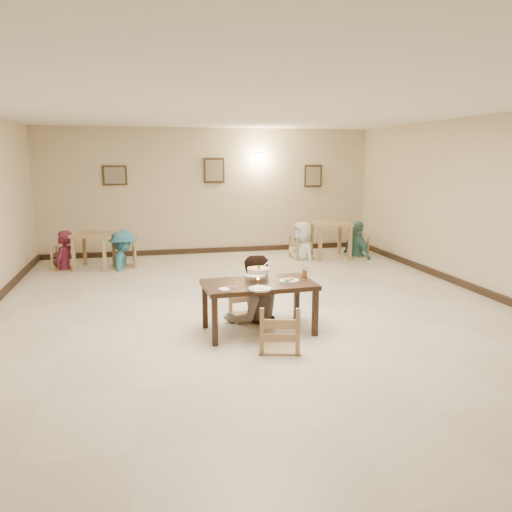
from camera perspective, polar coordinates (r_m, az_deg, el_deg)
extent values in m
plane|color=beige|center=(7.59, 0.11, -6.43)|extent=(10.00, 10.00, 0.00)
plane|color=white|center=(7.27, 0.12, 16.74)|extent=(10.00, 10.00, 0.00)
plane|color=beige|center=(12.18, -5.27, 7.36)|extent=(10.00, 0.00, 10.00)
plane|color=beige|center=(2.74, 24.76, -6.61)|extent=(10.00, 0.00, 10.00)
plane|color=beige|center=(9.06, 25.69, 5.04)|extent=(0.00, 10.00, 10.00)
cube|color=black|center=(12.33, -5.13, 0.66)|extent=(8.00, 0.06, 0.12)
cube|color=black|center=(9.28, 24.80, -3.83)|extent=(0.06, 10.00, 0.12)
cube|color=#322313|center=(12.02, -15.85, 8.85)|extent=(0.55, 0.03, 0.45)
cube|color=gray|center=(12.01, -15.85, 8.85)|extent=(0.45, 0.01, 0.37)
cube|color=#322313|center=(12.13, -4.81, 9.71)|extent=(0.50, 0.03, 0.60)
cube|color=gray|center=(12.12, -4.80, 9.71)|extent=(0.41, 0.01, 0.49)
cube|color=#322313|center=(12.74, 6.54, 9.07)|extent=(0.45, 0.03, 0.55)
cube|color=gray|center=(12.72, 6.57, 9.07)|extent=(0.37, 0.01, 0.45)
cube|color=#FFD88C|center=(12.34, 0.33, 11.17)|extent=(0.16, 0.05, 0.22)
cube|color=#321D11|center=(6.58, 0.32, -3.29)|extent=(1.49, 0.88, 0.06)
cube|color=#321D11|center=(6.21, -4.74, -7.50)|extent=(0.07, 0.07, 0.62)
cube|color=#321D11|center=(6.57, 6.78, -6.47)|extent=(0.07, 0.07, 0.62)
cube|color=#321D11|center=(6.86, -5.86, -5.70)|extent=(0.07, 0.07, 0.62)
cube|color=#321D11|center=(7.19, 4.67, -4.88)|extent=(0.07, 0.07, 0.62)
cube|color=#A38856|center=(7.22, -0.85, -3.38)|extent=(0.49, 0.49, 0.05)
cube|color=#A38856|center=(6.06, 2.71, -6.09)|extent=(0.51, 0.51, 0.06)
imported|color=gray|center=(7.05, -0.34, 0.08)|extent=(1.07, 0.93, 1.87)
torus|color=silver|center=(6.59, 0.23, -1.93)|extent=(0.22, 0.22, 0.01)
cylinder|color=silver|center=(6.62, 0.23, -2.80)|extent=(0.06, 0.06, 0.03)
cone|color=#FFA526|center=(6.61, 0.23, -2.43)|extent=(0.03, 0.03, 0.05)
cylinder|color=white|center=(6.58, 0.23, -1.65)|extent=(0.29, 0.29, 0.06)
cylinder|color=#C66B1D|center=(6.58, 0.23, -1.41)|extent=(0.25, 0.25, 0.01)
sphere|color=#2D7223|center=(6.57, 0.33, -1.28)|extent=(0.04, 0.04, 0.04)
cylinder|color=silver|center=(6.65, 1.05, -1.04)|extent=(0.13, 0.08, 0.09)
cylinder|color=silver|center=(6.67, 0.86, -2.30)|extent=(0.01, 0.01, 0.13)
cylinder|color=silver|center=(6.63, -0.61, -2.37)|extent=(0.01, 0.01, 0.13)
cylinder|color=silver|center=(6.51, 0.43, -2.64)|extent=(0.01, 0.01, 0.13)
cylinder|color=white|center=(6.90, -0.02, -2.26)|extent=(0.29, 0.29, 0.02)
ellipsoid|color=white|center=(6.90, -0.02, -2.20)|extent=(0.19, 0.16, 0.07)
cylinder|color=white|center=(6.22, 0.44, -3.77)|extent=(0.28, 0.28, 0.02)
ellipsoid|color=white|center=(6.21, 0.44, -3.71)|extent=(0.19, 0.16, 0.06)
cylinder|color=white|center=(6.63, 3.80, -2.85)|extent=(0.27, 0.27, 0.02)
sphere|color=#2D7223|center=(6.54, 3.64, -2.80)|extent=(0.05, 0.05, 0.05)
cylinder|color=white|center=(6.34, -2.77, -3.51)|extent=(0.10, 0.10, 0.02)
cylinder|color=#A60C00|center=(6.33, -2.77, -3.44)|extent=(0.08, 0.08, 0.01)
cube|color=white|center=(6.17, -3.66, -3.88)|extent=(0.14, 0.17, 0.03)
cube|color=silver|center=(6.25, -3.37, -3.73)|extent=(0.04, 0.15, 0.01)
cube|color=silver|center=(6.25, -3.12, -3.72)|extent=(0.04, 0.15, 0.01)
cylinder|color=white|center=(6.85, 5.57, -1.88)|extent=(0.07, 0.07, 0.15)
cylinder|color=orange|center=(6.86, 5.57, -2.00)|extent=(0.06, 0.06, 0.11)
cube|color=#9F7C53|center=(10.97, -18.13, 2.38)|extent=(0.91, 0.91, 0.06)
cube|color=#9F7C53|center=(10.85, -20.13, 0.12)|extent=(0.07, 0.07, 0.70)
cube|color=#9F7C53|center=(10.64, -16.92, 0.12)|extent=(0.07, 0.07, 0.70)
cube|color=#9F7C53|center=(11.43, -19.02, 0.73)|extent=(0.07, 0.07, 0.70)
cube|color=#9F7C53|center=(11.23, -15.96, 0.74)|extent=(0.07, 0.07, 0.70)
cube|color=#9F7C53|center=(11.71, 8.54, 3.67)|extent=(0.87, 0.87, 0.06)
cube|color=#9F7C53|center=(11.33, 7.35, 1.34)|extent=(0.07, 0.07, 0.77)
cube|color=#9F7C53|center=(11.56, 10.69, 1.43)|extent=(0.07, 0.07, 0.77)
cube|color=#9F7C53|center=(12.00, 6.35, 1.91)|extent=(0.07, 0.07, 0.77)
cube|color=#9F7C53|center=(12.22, 9.53, 1.99)|extent=(0.07, 0.07, 0.77)
cube|color=#A38856|center=(11.07, -21.15, 0.60)|extent=(0.42, 0.42, 0.05)
cube|color=#A38856|center=(10.89, -14.92, 1.14)|extent=(0.48, 0.48, 0.05)
cube|color=#A38856|center=(11.58, 5.30, 1.95)|extent=(0.46, 0.46, 0.05)
cube|color=#A38856|center=(12.01, 11.51, 1.86)|extent=(0.41, 0.41, 0.04)
imported|color=#59182B|center=(11.01, -21.29, 2.71)|extent=(0.55, 0.69, 1.65)
imported|color=teal|center=(10.84, -15.01, 2.87)|extent=(0.64, 1.06, 1.61)
imported|color=silver|center=(11.52, 5.33, 3.96)|extent=(0.77, 0.97, 1.73)
imported|color=#488578|center=(11.95, 11.59, 3.97)|extent=(0.60, 1.06, 1.70)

